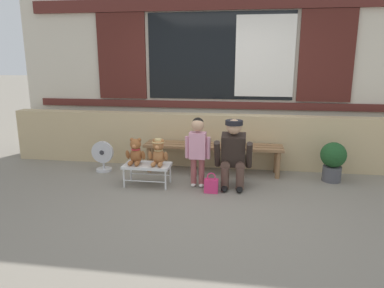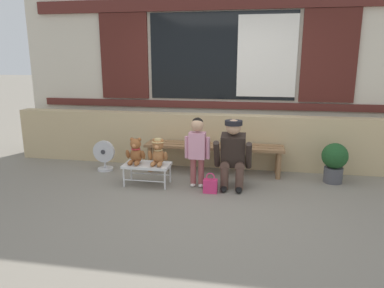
{
  "view_description": "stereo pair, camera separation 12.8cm",
  "coord_description": "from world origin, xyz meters",
  "px_view_note": "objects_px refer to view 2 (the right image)",
  "views": [
    {
      "loc": [
        0.48,
        -4.22,
        1.73
      ],
      "look_at": [
        -0.27,
        0.6,
        0.55
      ],
      "focal_mm": 33.49,
      "sensor_mm": 36.0,
      "label": 1
    },
    {
      "loc": [
        0.61,
        -4.2,
        1.73
      ],
      "look_at": [
        -0.27,
        0.6,
        0.55
      ],
      "focal_mm": 33.49,
      "sensor_mm": 36.0,
      "label": 2
    }
  ],
  "objects_px": {
    "teddy_bear_with_hat": "(158,152)",
    "potted_plant": "(334,160)",
    "handbag_on_ground": "(210,186)",
    "small_display_bench": "(147,166)",
    "wooden_bench_long": "(214,149)",
    "floor_fan": "(104,156)",
    "teddy_bear_plain": "(136,152)",
    "child_standing": "(197,145)",
    "adult_crouching": "(234,153)"
  },
  "relations": [
    {
      "from": "child_standing",
      "to": "adult_crouching",
      "type": "distance_m",
      "value": 0.5
    },
    {
      "from": "small_display_bench",
      "to": "floor_fan",
      "type": "height_order",
      "value": "floor_fan"
    },
    {
      "from": "wooden_bench_long",
      "to": "small_display_bench",
      "type": "xyz_separation_m",
      "value": [
        -0.84,
        -0.71,
        -0.11
      ]
    },
    {
      "from": "small_display_bench",
      "to": "adult_crouching",
      "type": "xyz_separation_m",
      "value": [
        1.18,
        0.1,
        0.21
      ]
    },
    {
      "from": "wooden_bench_long",
      "to": "teddy_bear_plain",
      "type": "distance_m",
      "value": 1.23
    },
    {
      "from": "small_display_bench",
      "to": "handbag_on_ground",
      "type": "bearing_deg",
      "value": -9.26
    },
    {
      "from": "wooden_bench_long",
      "to": "teddy_bear_with_hat",
      "type": "distance_m",
      "value": 0.98
    },
    {
      "from": "wooden_bench_long",
      "to": "teddy_bear_plain",
      "type": "height_order",
      "value": "teddy_bear_plain"
    },
    {
      "from": "potted_plant",
      "to": "adult_crouching",
      "type": "bearing_deg",
      "value": -161.4
    },
    {
      "from": "teddy_bear_plain",
      "to": "child_standing",
      "type": "xyz_separation_m",
      "value": [
        0.85,
        0.06,
        0.13
      ]
    },
    {
      "from": "teddy_bear_with_hat",
      "to": "adult_crouching",
      "type": "height_order",
      "value": "adult_crouching"
    },
    {
      "from": "potted_plant",
      "to": "wooden_bench_long",
      "type": "bearing_deg",
      "value": 175.29
    },
    {
      "from": "wooden_bench_long",
      "to": "potted_plant",
      "type": "height_order",
      "value": "potted_plant"
    },
    {
      "from": "wooden_bench_long",
      "to": "floor_fan",
      "type": "bearing_deg",
      "value": -173.02
    },
    {
      "from": "teddy_bear_with_hat",
      "to": "handbag_on_ground",
      "type": "bearing_deg",
      "value": -11.37
    },
    {
      "from": "wooden_bench_long",
      "to": "adult_crouching",
      "type": "relative_size",
      "value": 2.21
    },
    {
      "from": "teddy_bear_with_hat",
      "to": "floor_fan",
      "type": "height_order",
      "value": "teddy_bear_with_hat"
    },
    {
      "from": "child_standing",
      "to": "potted_plant",
      "type": "bearing_deg",
      "value": 15.16
    },
    {
      "from": "teddy_bear_with_hat",
      "to": "potted_plant",
      "type": "height_order",
      "value": "teddy_bear_with_hat"
    },
    {
      "from": "wooden_bench_long",
      "to": "small_display_bench",
      "type": "bearing_deg",
      "value": -139.75
    },
    {
      "from": "potted_plant",
      "to": "small_display_bench",
      "type": "bearing_deg",
      "value": -167.57
    },
    {
      "from": "teddy_bear_plain",
      "to": "teddy_bear_with_hat",
      "type": "relative_size",
      "value": 1.0
    },
    {
      "from": "child_standing",
      "to": "handbag_on_ground",
      "type": "bearing_deg",
      "value": -44.41
    },
    {
      "from": "wooden_bench_long",
      "to": "teddy_bear_with_hat",
      "type": "xyz_separation_m",
      "value": [
        -0.68,
        -0.71,
        0.1
      ]
    },
    {
      "from": "wooden_bench_long",
      "to": "child_standing",
      "type": "xyz_separation_m",
      "value": [
        -0.14,
        -0.65,
        0.22
      ]
    },
    {
      "from": "small_display_bench",
      "to": "handbag_on_ground",
      "type": "height_order",
      "value": "small_display_bench"
    },
    {
      "from": "wooden_bench_long",
      "to": "handbag_on_ground",
      "type": "relative_size",
      "value": 7.72
    },
    {
      "from": "potted_plant",
      "to": "teddy_bear_with_hat",
      "type": "bearing_deg",
      "value": -166.82
    },
    {
      "from": "teddy_bear_with_hat",
      "to": "adult_crouching",
      "type": "distance_m",
      "value": 1.03
    },
    {
      "from": "handbag_on_ground",
      "to": "potted_plant",
      "type": "xyz_separation_m",
      "value": [
        1.66,
        0.71,
        0.23
      ]
    },
    {
      "from": "floor_fan",
      "to": "potted_plant",
      "type": "bearing_deg",
      "value": 1.08
    },
    {
      "from": "small_display_bench",
      "to": "potted_plant",
      "type": "height_order",
      "value": "potted_plant"
    },
    {
      "from": "handbag_on_ground",
      "to": "child_standing",
      "type": "bearing_deg",
      "value": 135.59
    },
    {
      "from": "teddy_bear_with_hat",
      "to": "handbag_on_ground",
      "type": "distance_m",
      "value": 0.85
    },
    {
      "from": "small_display_bench",
      "to": "teddy_bear_with_hat",
      "type": "height_order",
      "value": "teddy_bear_with_hat"
    },
    {
      "from": "teddy_bear_plain",
      "to": "handbag_on_ground",
      "type": "xyz_separation_m",
      "value": [
        1.06,
        -0.15,
        -0.37
      ]
    },
    {
      "from": "teddy_bear_with_hat",
      "to": "potted_plant",
      "type": "xyz_separation_m",
      "value": [
        2.41,
        0.56,
        -0.15
      ]
    },
    {
      "from": "wooden_bench_long",
      "to": "adult_crouching",
      "type": "xyz_separation_m",
      "value": [
        0.35,
        -0.61,
        0.11
      ]
    },
    {
      "from": "small_display_bench",
      "to": "adult_crouching",
      "type": "bearing_deg",
      "value": 4.83
    },
    {
      "from": "teddy_bear_with_hat",
      "to": "wooden_bench_long",
      "type": "bearing_deg",
      "value": 46.23
    },
    {
      "from": "wooden_bench_long",
      "to": "floor_fan",
      "type": "height_order",
      "value": "floor_fan"
    },
    {
      "from": "small_display_bench",
      "to": "teddy_bear_plain",
      "type": "distance_m",
      "value": 0.25
    },
    {
      "from": "wooden_bench_long",
      "to": "floor_fan",
      "type": "xyz_separation_m",
      "value": [
        -1.69,
        -0.21,
        -0.13
      ]
    },
    {
      "from": "floor_fan",
      "to": "child_standing",
      "type": "bearing_deg",
      "value": -15.97
    },
    {
      "from": "teddy_bear_plain",
      "to": "child_standing",
      "type": "relative_size",
      "value": 0.38
    },
    {
      "from": "potted_plant",
      "to": "floor_fan",
      "type": "distance_m",
      "value": 3.42
    },
    {
      "from": "teddy_bear_plain",
      "to": "handbag_on_ground",
      "type": "height_order",
      "value": "teddy_bear_plain"
    },
    {
      "from": "wooden_bench_long",
      "to": "floor_fan",
      "type": "distance_m",
      "value": 1.71
    },
    {
      "from": "wooden_bench_long",
      "to": "floor_fan",
      "type": "relative_size",
      "value": 4.37
    },
    {
      "from": "wooden_bench_long",
      "to": "adult_crouching",
      "type": "height_order",
      "value": "adult_crouching"
    }
  ]
}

